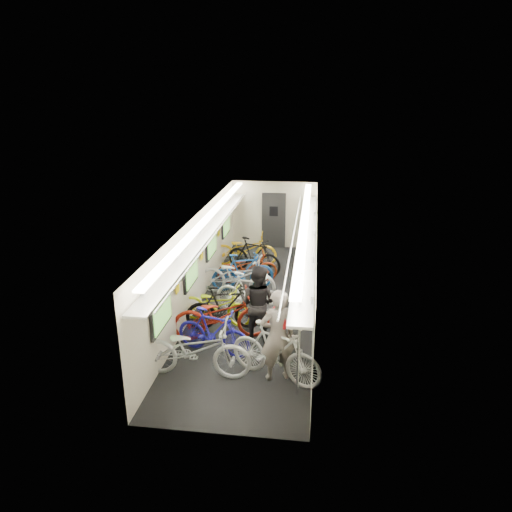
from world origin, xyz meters
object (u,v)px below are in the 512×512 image
(bicycle_0, at_px, (195,349))
(passenger_mid, at_px, (258,303))
(passenger_near, at_px, (278,335))
(backpack, at_px, (280,318))
(bicycle_1, at_px, (213,332))

(bicycle_0, bearing_deg, passenger_mid, -32.28)
(bicycle_0, height_order, passenger_mid, passenger_mid)
(passenger_near, bearing_deg, bicycle_0, -17.45)
(bicycle_0, relative_size, backpack, 5.79)
(passenger_near, bearing_deg, backpack, -154.11)
(bicycle_0, xyz_separation_m, bicycle_1, (0.18, 0.86, -0.07))
(bicycle_0, bearing_deg, bicycle_1, -11.46)
(bicycle_0, distance_m, passenger_near, 1.62)
(backpack, bearing_deg, passenger_near, -116.63)
(bicycle_1, distance_m, backpack, 1.78)
(passenger_near, bearing_deg, bicycle_1, -49.41)
(bicycle_1, xyz_separation_m, backpack, (1.44, -0.70, 0.77))
(passenger_near, distance_m, passenger_mid, 1.59)
(bicycle_0, xyz_separation_m, backpack, (1.62, 0.16, 0.70))
(bicycle_1, height_order, passenger_mid, passenger_mid)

